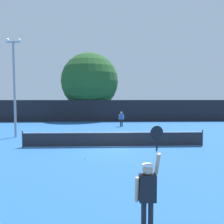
# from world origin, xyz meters

# --- Properties ---
(ground_plane) EXTENTS (120.00, 120.00, 0.00)m
(ground_plane) POSITION_xyz_m (0.00, 0.00, 0.00)
(ground_plane) COLOR #235693
(tennis_net) EXTENTS (11.73, 0.08, 1.07)m
(tennis_net) POSITION_xyz_m (0.00, 0.00, 0.51)
(tennis_net) COLOR #232328
(tennis_net) RESTS_ON ground
(perimeter_fence) EXTENTS (33.42, 0.12, 2.84)m
(perimeter_fence) POSITION_xyz_m (0.00, 15.57, 1.42)
(perimeter_fence) COLOR black
(perimeter_fence) RESTS_ON ground
(player_serving) EXTENTS (0.68, 0.40, 2.55)m
(player_serving) POSITION_xyz_m (0.35, -9.66, 1.13)
(player_serving) COLOR black
(player_serving) RESTS_ON ground
(player_receiving) EXTENTS (0.57, 0.23, 1.60)m
(player_receiving) POSITION_xyz_m (1.29, 10.20, 0.97)
(player_receiving) COLOR blue
(player_receiving) RESTS_ON ground
(tennis_ball) EXTENTS (0.07, 0.07, 0.07)m
(tennis_ball) POSITION_xyz_m (-1.62, -2.97, 0.03)
(tennis_ball) COLOR #CCE033
(tennis_ball) RESTS_ON ground
(light_pole) EXTENTS (1.18, 0.28, 7.78)m
(light_pole) POSITION_xyz_m (-7.70, 3.81, 4.45)
(light_pole) COLOR gray
(light_pole) RESTS_ON ground
(large_tree) EXTENTS (8.18, 8.18, 9.58)m
(large_tree) POSITION_xyz_m (-2.66, 18.79, 5.49)
(large_tree) COLOR brown
(large_tree) RESTS_ON ground
(parked_car_near) EXTENTS (2.36, 4.39, 1.69)m
(parked_car_near) POSITION_xyz_m (-7.71, 24.45, 0.78)
(parked_car_near) COLOR #B7B7BC
(parked_car_near) RESTS_ON ground
(parked_car_mid) EXTENTS (1.95, 4.22, 1.69)m
(parked_car_mid) POSITION_xyz_m (1.43, 21.47, 0.78)
(parked_car_mid) COLOR #B7B7BC
(parked_car_mid) RESTS_ON ground
(parked_car_far) EXTENTS (1.93, 4.21, 1.69)m
(parked_car_far) POSITION_xyz_m (10.36, 20.69, 0.78)
(parked_car_far) COLOR #B7B7BC
(parked_car_far) RESTS_ON ground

